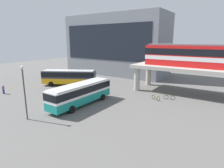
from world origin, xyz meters
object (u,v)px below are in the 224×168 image
bus_main (81,92)px  bus_secondary (69,76)px  bicycle_green (169,97)px  train (221,57)px  station_building (116,45)px  pedestrian_at_kerb (3,90)px  bicycle_orange (156,98)px

bus_main → bus_secondary: same height
bus_secondary → bicycle_green: bearing=6.1°
train → bus_main: train is taller
bus_main → bus_secondary: (-10.67, 7.71, 0.00)m
station_building → train: size_ratio=1.17×
bus_main → pedestrian_at_kerb: 16.02m
train → bicycle_green: size_ratio=13.99×
bicycle_green → pedestrian_at_kerb: pedestrian_at_kerb is taller
bus_main → bicycle_green: bearing=44.9°
bus_secondary → pedestrian_at_kerb: 12.27m
station_building → train: (26.80, -11.12, -1.17)m
station_building → train: 29.04m
bus_main → bus_secondary: 13.16m
bicycle_green → pedestrian_at_kerb: bearing=-152.4°
bus_main → pedestrian_at_kerb: (-15.60, -3.45, -1.24)m
bicycle_orange → bicycle_green: same height
bicycle_green → bus_main: bearing=-135.1°
station_building → bicycle_green: (20.75, -16.10, -7.66)m
bus_main → bicycle_orange: 11.90m
pedestrian_at_kerb → bus_main: bearing=12.5°
bus_main → bicycle_green: size_ratio=6.35×
bus_main → bicycle_green: (9.97, 9.93, -1.63)m
station_building → bus_main: 28.81m
bus_main → bus_secondary: bearing=144.1°
bicycle_green → station_building: bearing=142.2°
bus_main → bicycle_orange: bus_main is taller
station_building → bus_secondary: bearing=-89.6°
station_building → bicycle_orange: station_building is taller
train → bicycle_orange: train is taller
pedestrian_at_kerb → bicycle_orange: bearing=26.5°
station_building → pedestrian_at_kerb: (-4.81, -29.47, -7.27)m
bicycle_orange → pedestrian_at_kerb: bearing=-153.5°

